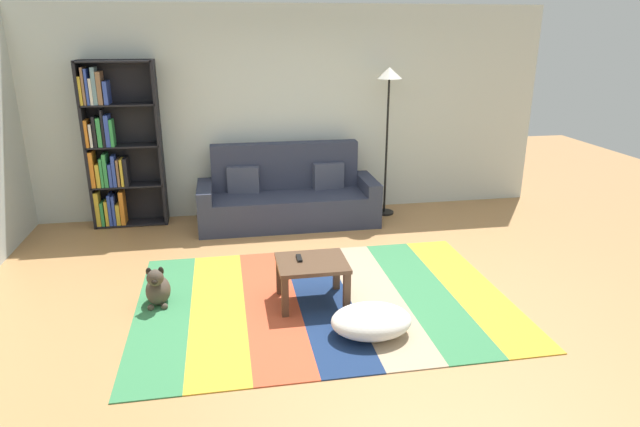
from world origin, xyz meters
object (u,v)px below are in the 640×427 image
(couch, at_px, (288,197))
(coffee_table, at_px, (312,269))
(bookshelf, at_px, (114,149))
(tv_remote, at_px, (299,258))
(standing_lamp, at_px, (389,93))
(pouf, at_px, (371,321))
(dog, at_px, (158,288))

(couch, distance_m, coffee_table, 2.25)
(bookshelf, bearing_deg, couch, -7.66)
(bookshelf, relative_size, tv_remote, 13.66)
(couch, bearing_deg, standing_lamp, 5.18)
(couch, height_order, standing_lamp, standing_lamp)
(standing_lamp, bearing_deg, coffee_table, -120.42)
(pouf, bearing_deg, bookshelf, 127.51)
(pouf, bearing_deg, tv_remote, 124.58)
(bookshelf, bearing_deg, coffee_table, -50.93)
(couch, xyz_separation_m, tv_remote, (-0.16, -2.18, 0.08))
(dog, height_order, tv_remote, tv_remote)
(bookshelf, xyz_separation_m, pouf, (2.44, -3.17, -0.85))
(pouf, height_order, tv_remote, tv_remote)
(bookshelf, bearing_deg, standing_lamp, -2.70)
(couch, height_order, bookshelf, bookshelf)
(couch, bearing_deg, bookshelf, 172.34)
(standing_lamp, bearing_deg, bookshelf, 177.30)
(bookshelf, height_order, dog, bookshelf)
(bookshelf, relative_size, pouf, 3.07)
(bookshelf, relative_size, coffee_table, 3.26)
(coffee_table, bearing_deg, dog, 171.55)
(standing_lamp, relative_size, tv_remote, 12.91)
(coffee_table, distance_m, standing_lamp, 3.03)
(pouf, bearing_deg, couch, 96.53)
(dog, bearing_deg, standing_lamp, 37.89)
(pouf, height_order, dog, dog)
(pouf, height_order, standing_lamp, standing_lamp)
(couch, relative_size, pouf, 3.39)
(coffee_table, height_order, dog, coffee_table)
(coffee_table, bearing_deg, couch, 88.63)
(bookshelf, distance_m, tv_remote, 3.19)
(standing_lamp, bearing_deg, pouf, -108.45)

